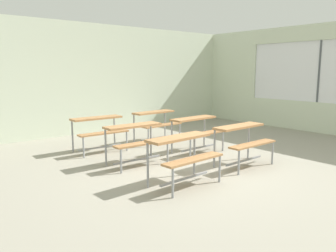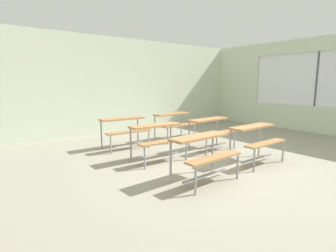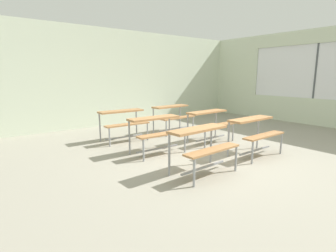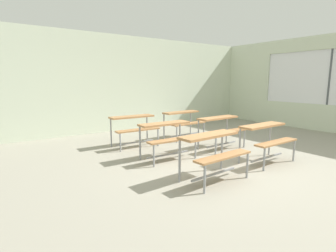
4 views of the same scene
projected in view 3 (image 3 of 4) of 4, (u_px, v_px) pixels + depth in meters
ground at (218, 158)px, 5.16m from camera, size 10.00×9.00×0.05m
wall_back at (113, 78)px, 8.36m from camera, size 10.00×0.12×3.00m
desk_bench_r0c0 at (203, 140)px, 4.23m from camera, size 1.12×0.64×0.74m
desk_bench_r0c1 at (255, 128)px, 5.20m from camera, size 1.11×0.60×0.74m
desk_bench_r1c0 at (157, 126)px, 5.33m from camera, size 1.12×0.62×0.74m
desk_bench_r1c1 at (210, 119)px, 6.23m from camera, size 1.12×0.63×0.74m
desk_bench_r2c0 at (123, 118)px, 6.34m from camera, size 1.12×0.62×0.74m
desk_bench_r2c1 at (173, 112)px, 7.29m from camera, size 1.13×0.64×0.74m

